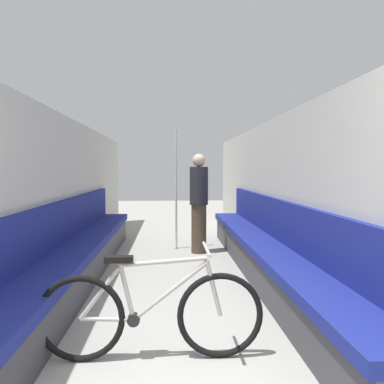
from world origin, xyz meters
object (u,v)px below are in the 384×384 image
object	(u,v)px
passenger_standing	(199,202)
bench_seat_row_right	(266,254)
grab_pole_near	(176,191)
bicycle	(151,314)
bench_seat_row_left	(77,257)

from	to	relation	value
passenger_standing	bench_seat_row_right	bearing A→B (deg)	62.75
grab_pole_near	bench_seat_row_right	bearing A→B (deg)	-60.00
bicycle	bench_seat_row_left	bearing A→B (deg)	135.51
grab_pole_near	passenger_standing	world-z (taller)	grab_pole_near
bench_seat_row_right	passenger_standing	world-z (taller)	passenger_standing
bench_seat_row_right	bicycle	bearing A→B (deg)	-125.16
grab_pole_near	bench_seat_row_left	bearing A→B (deg)	-123.25
bench_seat_row_right	grab_pole_near	size ratio (longest dim) A/B	2.84
bench_seat_row_left	bench_seat_row_right	distance (m)	2.31
bench_seat_row_right	passenger_standing	size ratio (longest dim) A/B	3.58
grab_pole_near	passenger_standing	xyz separation A→B (m)	(0.36, -0.34, -0.16)
bicycle	passenger_standing	bearing A→B (deg)	98.04
bench_seat_row_right	bicycle	world-z (taller)	bench_seat_row_right
grab_pole_near	passenger_standing	size ratio (longest dim) A/B	1.26
bench_seat_row_right	bench_seat_row_left	bearing A→B (deg)	180.00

